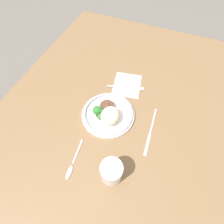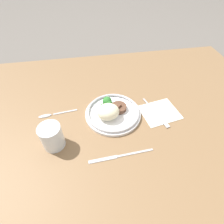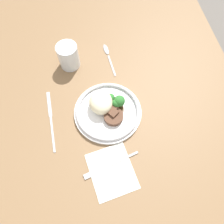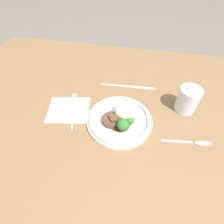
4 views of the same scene
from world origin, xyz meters
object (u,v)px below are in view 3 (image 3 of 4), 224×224
plate (107,109)px  knife (51,118)px  juice_glass (69,57)px  spoon (107,53)px  fork (106,167)px

plate → knife: 0.20m
juice_glass → knife: 0.24m
knife → juice_glass: bearing=-24.6°
knife → spoon: 0.34m
plate → fork: 0.19m
plate → knife: (0.01, 0.20, -0.02)m
juice_glass → fork: bearing=-169.8°
plate → fork: bearing=169.6°
knife → spoon: size_ratio=1.42×
juice_glass → knife: size_ratio=0.41×
juice_glass → spoon: size_ratio=0.59×
knife → spoon: (0.25, -0.24, 0.00)m
juice_glass → knife: juice_glass is taller
juice_glass → fork: size_ratio=0.53×
spoon → knife: bearing=130.1°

